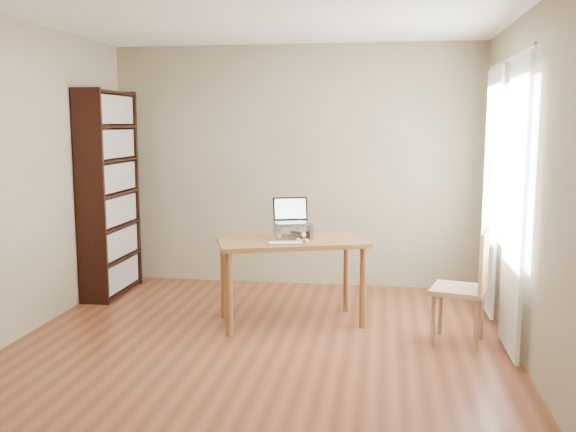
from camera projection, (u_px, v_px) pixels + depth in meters
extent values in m
cube|color=#562C16|center=(255.00, 355.00, 4.95)|extent=(4.00, 4.50, 0.02)
cube|color=white|center=(252.00, 3.00, 4.58)|extent=(4.00, 4.50, 0.02)
cube|color=#827957|center=(295.00, 166.00, 6.97)|extent=(4.00, 0.02, 2.60)
cube|color=#827957|center=(140.00, 239.00, 2.55)|extent=(4.00, 0.02, 2.60)
cube|color=#827957|center=(4.00, 182.00, 5.06)|extent=(0.02, 4.50, 2.60)
cube|color=#827957|center=(536.00, 190.00, 4.47)|extent=(0.02, 4.50, 2.60)
cube|color=white|center=(511.00, 168.00, 5.24)|extent=(0.01, 1.80, 1.40)
cube|color=black|center=(90.00, 198.00, 6.16)|extent=(0.30, 0.04, 2.10)
cube|color=black|center=(125.00, 189.00, 7.01)|extent=(0.30, 0.04, 2.10)
cube|color=black|center=(96.00, 193.00, 6.61)|extent=(0.02, 0.90, 2.10)
cube|color=black|center=(113.00, 290.00, 6.73)|extent=(0.30, 0.84, 0.02)
cube|color=black|center=(115.00, 274.00, 6.70)|extent=(0.20, 0.78, 0.28)
cube|color=black|center=(111.00, 258.00, 6.68)|extent=(0.30, 0.84, 0.03)
cube|color=black|center=(113.00, 242.00, 6.65)|extent=(0.20, 0.78, 0.28)
cube|color=black|center=(110.00, 226.00, 6.63)|extent=(0.30, 0.84, 0.02)
cube|color=black|center=(112.00, 210.00, 6.60)|extent=(0.20, 0.78, 0.28)
cube|color=black|center=(109.00, 193.00, 6.58)|extent=(0.30, 0.84, 0.02)
cube|color=black|center=(111.00, 177.00, 6.56)|extent=(0.20, 0.78, 0.28)
cube|color=black|center=(107.00, 160.00, 6.54)|extent=(0.30, 0.84, 0.02)
cube|color=black|center=(110.00, 144.00, 6.51)|extent=(0.20, 0.78, 0.28)
cube|color=black|center=(106.00, 127.00, 6.49)|extent=(0.30, 0.84, 0.02)
cube|color=black|center=(108.00, 110.00, 6.46)|extent=(0.20, 0.78, 0.28)
cube|color=black|center=(105.00, 93.00, 6.44)|extent=(0.30, 0.84, 0.03)
cube|color=white|center=(515.00, 207.00, 4.75)|extent=(0.03, 0.70, 2.20)
cube|color=white|center=(491.00, 191.00, 5.82)|extent=(0.03, 0.70, 2.20)
cylinder|color=silver|center=(508.00, 58.00, 5.12)|extent=(0.03, 1.90, 0.03)
cube|color=brown|center=(292.00, 242.00, 5.62)|extent=(1.41, 1.02, 0.04)
cylinder|color=brown|center=(235.00, 275.00, 6.01)|extent=(0.06, 0.06, 0.71)
cylinder|color=brown|center=(358.00, 279.00, 5.84)|extent=(0.06, 0.06, 0.71)
cylinder|color=brown|center=(221.00, 289.00, 5.51)|extent=(0.06, 0.06, 0.71)
cylinder|color=brown|center=(356.00, 294.00, 5.34)|extent=(0.06, 0.06, 0.71)
cube|color=silver|center=(277.00, 231.00, 5.71)|extent=(0.03, 0.25, 0.12)
cube|color=silver|center=(309.00, 232.00, 5.67)|extent=(0.03, 0.25, 0.12)
cube|color=silver|center=(293.00, 224.00, 5.68)|extent=(0.32, 0.25, 0.01)
cube|color=silver|center=(293.00, 223.00, 5.68)|extent=(0.37, 0.31, 0.02)
cube|color=black|center=(295.00, 209.00, 5.79)|extent=(0.31, 0.14, 0.21)
cube|color=white|center=(295.00, 209.00, 5.78)|extent=(0.28, 0.12, 0.18)
cube|color=silver|center=(285.00, 243.00, 5.41)|extent=(0.31, 0.18, 0.02)
cube|color=white|center=(285.00, 242.00, 5.41)|extent=(0.29, 0.16, 0.00)
cylinder|color=brown|center=(355.00, 246.00, 5.31)|extent=(0.10, 0.10, 0.01)
ellipsoid|color=#3F3732|center=(298.00, 231.00, 5.71)|extent=(0.16, 0.36, 0.12)
ellipsoid|color=#3F3732|center=(299.00, 230.00, 5.82)|extent=(0.14, 0.15, 0.11)
ellipsoid|color=#3F3732|center=(295.00, 232.00, 5.52)|extent=(0.10, 0.09, 0.09)
ellipsoid|color=silver|center=(295.00, 235.00, 5.57)|extent=(0.09, 0.09, 0.08)
sphere|color=silver|center=(294.00, 235.00, 5.49)|extent=(0.04, 0.04, 0.04)
cone|color=#3F3732|center=(292.00, 228.00, 5.53)|extent=(0.03, 0.04, 0.04)
cone|color=#3F3732|center=(298.00, 228.00, 5.52)|extent=(0.03, 0.04, 0.04)
cylinder|color=silver|center=(291.00, 240.00, 5.53)|extent=(0.03, 0.09, 0.03)
cylinder|color=silver|center=(298.00, 240.00, 5.52)|extent=(0.03, 0.09, 0.03)
cylinder|color=#3F3732|center=(309.00, 234.00, 5.83)|extent=(0.13, 0.19, 0.03)
cube|color=#9F7156|center=(459.00, 290.00, 5.14)|extent=(0.50, 0.50, 0.04)
cylinder|color=#9F7156|center=(438.00, 322.00, 5.03)|extent=(0.04, 0.04, 0.44)
cylinder|color=#9F7156|center=(482.00, 324.00, 4.98)|extent=(0.04, 0.04, 0.44)
cylinder|color=#9F7156|center=(435.00, 310.00, 5.35)|extent=(0.04, 0.04, 0.44)
cylinder|color=#9F7156|center=(476.00, 311.00, 5.30)|extent=(0.04, 0.04, 0.44)
cube|color=#9F7156|center=(484.00, 261.00, 5.07)|extent=(0.13, 0.39, 0.49)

